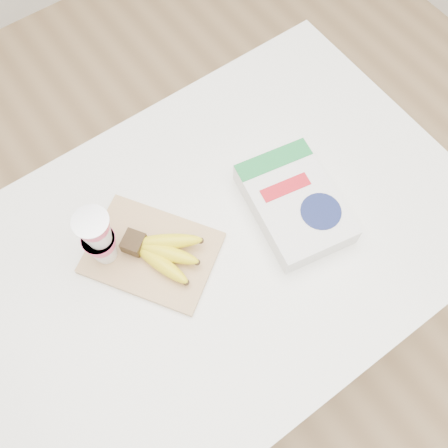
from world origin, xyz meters
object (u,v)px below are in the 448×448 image
cutting_board (152,253)px  yogurt_stack (98,237)px  cereal_box (294,204)px  bananas (162,251)px  table (216,300)px

cutting_board → yogurt_stack: 0.14m
yogurt_stack → cereal_box: bearing=-19.9°
bananas → yogurt_stack: yogurt_stack is taller
bananas → yogurt_stack: 0.14m
bananas → cutting_board: bearing=126.1°
cereal_box → table: bearing=-179.9°
cutting_board → bananas: 0.04m
cereal_box → cutting_board: bearing=174.3°
cutting_board → cereal_box: size_ratio=0.93×
cutting_board → bananas: bearing=-87.3°
cereal_box → bananas: bearing=177.3°
cutting_board → yogurt_stack: bearing=114.2°
table → bananas: bearing=161.4°
cutting_board → yogurt_stack: (-0.08, 0.05, 0.10)m
bananas → cereal_box: size_ratio=0.61×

